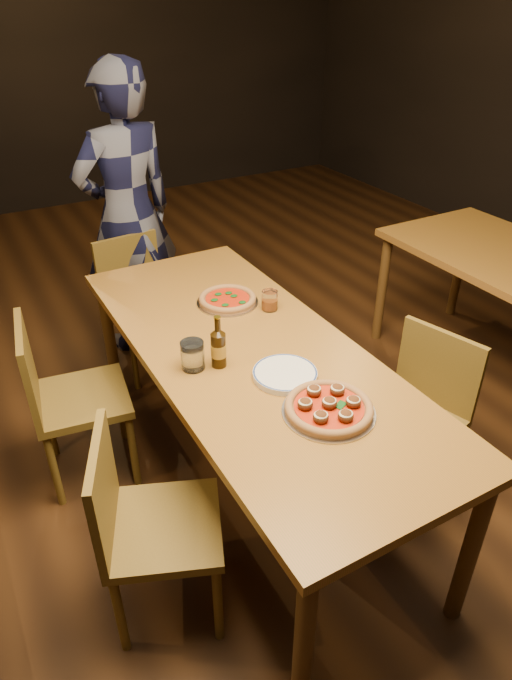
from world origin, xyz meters
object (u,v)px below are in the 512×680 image
pizza_margherita (227,299)px  chair_main_e (410,421)px  plate_stack (285,374)px  diner (128,215)px  chair_main_sw (82,397)px  chair_end (144,307)px  pizza_meatball (329,407)px  amber_glass (270,300)px  beer_bottle (218,349)px  chair_main_nw (164,526)px  table_main (250,364)px  water_glass (193,355)px

pizza_margherita → chair_main_e: bearing=-57.5°
plate_stack → diner: (-0.02, 1.71, 0.09)m
chair_main_sw → diner: 1.26m
pizza_margherita → diner: 1.09m
chair_end → plate_stack: chair_end is taller
chair_main_sw → chair_main_e: chair_main_sw is taller
pizza_meatball → plate_stack: 0.25m
plate_stack → amber_glass: size_ratio=2.68×
pizza_meatball → beer_bottle: bearing=114.6°
chair_main_nw → plate_stack: chair_main_nw is taller
plate_stack → chair_main_sw: bearing=132.6°
chair_main_sw → table_main: bearing=-118.7°
chair_main_e → water_glass: water_glass is taller
chair_main_e → chair_end: 1.65m
pizza_meatball → diner: bearing=91.3°
chair_main_sw → plate_stack: bearing=-129.3°
table_main → pizza_meatball: size_ratio=6.21×
diner → plate_stack: bearing=79.4°
table_main → beer_bottle: (-0.16, -0.04, 0.15)m
chair_end → pizza_meatball: size_ratio=2.55×
chair_main_sw → diner: diner is taller
beer_bottle → amber_glass: 0.49m
table_main → water_glass: (-0.25, -0.01, 0.13)m
pizza_margherita → chair_main_nw: bearing=-129.8°
diner → chair_main_sw: bearing=47.9°
amber_glass → diner: (-0.24, 1.23, 0.05)m
table_main → chair_end: size_ratio=2.43×
chair_end → diner: bearing=73.3°
chair_end → beer_bottle: (-0.09, -1.20, 0.41)m
table_main → chair_main_nw: (-0.55, -0.38, -0.26)m
chair_main_nw → water_glass: water_glass is taller
table_main → chair_main_e: size_ratio=2.46×
table_main → pizza_meatball: pizza_meatball is taller
chair_end → pizza_margherita: bearing=-83.1°
chair_end → chair_main_sw: bearing=-133.2°
chair_main_nw → plate_stack: 0.68m
pizza_meatball → chair_end: bearing=93.8°
chair_main_e → chair_main_nw: bearing=-104.7°
water_glass → amber_glass: size_ratio=1.25×
pizza_meatball → amber_glass: 0.75m
table_main → amber_glass: amber_glass is taller
chair_main_e → water_glass: size_ratio=7.20×
chair_main_nw → water_glass: size_ratio=7.35×
chair_main_sw → chair_end: chair_main_sw is taller
pizza_meatball → water_glass: bearing=121.9°
water_glass → plate_stack: bearing=-39.2°
pizza_margherita → chair_end: bearing=102.3°
water_glass → chair_main_sw: bearing=127.7°
pizza_margherita → water_glass: 0.54m
chair_main_e → diner: 1.99m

